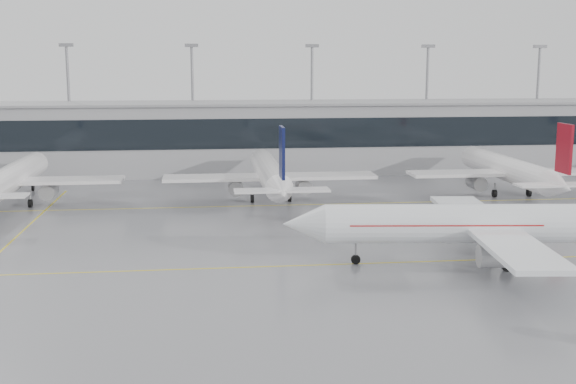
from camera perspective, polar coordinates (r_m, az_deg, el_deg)
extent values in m
plane|color=gray|center=(68.91, 1.16, -5.82)|extent=(320.00, 320.00, 0.00)
cube|color=yellow|center=(68.91, 1.16, -5.82)|extent=(120.00, 0.25, 0.01)
cube|color=yellow|center=(97.92, -1.22, -1.06)|extent=(120.00, 0.25, 0.01)
cube|color=yellow|center=(85.44, -20.70, -3.36)|extent=(0.25, 60.00, 0.01)
cube|color=#9A9A9E|center=(128.64, -2.59, 4.28)|extent=(180.00, 15.00, 12.00)
cube|color=black|center=(121.00, -2.34, 4.63)|extent=(180.00, 0.20, 5.00)
cube|color=gray|center=(128.17, -2.61, 7.04)|extent=(182.00, 16.00, 0.40)
cylinder|color=gray|center=(136.03, -16.88, 6.29)|extent=(0.50, 0.50, 22.00)
cube|color=gray|center=(135.85, -17.13, 11.04)|extent=(2.40, 1.00, 0.60)
cylinder|color=gray|center=(133.92, -7.52, 6.57)|extent=(0.50, 0.50, 22.00)
cube|color=gray|center=(133.74, -7.63, 11.41)|extent=(2.40, 1.00, 0.60)
cylinder|color=gray|center=(135.40, 1.89, 6.69)|extent=(0.50, 0.50, 22.00)
cube|color=gray|center=(135.22, 1.92, 11.48)|extent=(2.40, 1.00, 0.60)
cylinder|color=gray|center=(140.36, 10.87, 6.64)|extent=(0.50, 0.50, 22.00)
cube|color=gray|center=(140.19, 11.02, 11.25)|extent=(2.40, 1.00, 0.60)
cylinder|color=gray|center=(148.44, 19.05, 6.44)|extent=(0.50, 0.50, 22.00)
cube|color=gray|center=(148.28, 19.30, 10.80)|extent=(2.40, 1.00, 0.60)
cylinder|color=white|center=(70.78, 14.49, -2.42)|extent=(28.66, 6.68, 3.73)
cone|color=white|center=(68.37, 1.24, -2.54)|extent=(4.37, 4.13, 3.73)
cube|color=white|center=(71.27, 15.64, -2.72)|extent=(8.20, 31.15, 0.45)
cylinder|color=#9B9B9C|center=(67.01, 16.31, -4.88)|extent=(3.80, 2.47, 2.10)
cylinder|color=#9B9B9C|center=(75.97, 14.22, -3.04)|extent=(3.80, 2.47, 2.10)
cylinder|color=gray|center=(69.35, 5.38, -4.68)|extent=(0.20, 0.20, 1.63)
cylinder|color=black|center=(69.56, 5.37, -5.33)|extent=(0.93, 0.39, 0.90)
cylinder|color=gray|center=(69.65, 16.94, -4.93)|extent=(0.24, 0.24, 1.63)
cylinder|color=black|center=(69.86, 16.91, -5.58)|extent=(1.14, 0.56, 1.10)
cylinder|color=gray|center=(74.47, 15.75, -3.91)|extent=(0.24, 0.24, 1.63)
cylinder|color=black|center=(74.66, 15.72, -4.52)|extent=(1.14, 0.56, 1.10)
cube|color=#B70F0F|center=(70.02, 12.12, -2.29)|extent=(18.30, 5.63, 0.12)
cylinder|color=white|center=(105.04, -20.88, 1.13)|extent=(3.59, 27.36, 3.59)
cone|color=white|center=(120.15, -19.08, 2.28)|extent=(3.59, 4.00, 3.59)
cube|color=white|center=(103.66, -21.06, 0.79)|extent=(29.64, 5.00, 0.45)
cylinder|color=#9B9B9C|center=(103.29, -18.37, 0.07)|extent=(2.10, 3.60, 2.10)
cylinder|color=gray|center=(115.68, -19.53, 0.69)|extent=(0.20, 0.20, 1.56)
cylinder|color=black|center=(115.80, -19.51, 0.31)|extent=(0.30, 0.90, 0.90)
cylinder|color=gray|center=(102.41, -19.72, -0.41)|extent=(0.24, 0.24, 1.56)
cylinder|color=black|center=(102.55, -19.70, -0.84)|extent=(0.45, 1.10, 1.10)
cylinder|color=white|center=(102.19, -1.50, 1.56)|extent=(3.59, 27.36, 3.59)
cone|color=white|center=(117.67, -2.19, 2.67)|extent=(3.59, 4.00, 3.59)
cone|color=white|center=(86.00, -0.50, -0.04)|extent=(3.59, 5.60, 3.59)
cube|color=white|center=(100.77, -1.42, 1.21)|extent=(29.64, 5.00, 0.45)
cube|color=white|center=(85.75, -0.49, 0.14)|extent=(11.40, 2.80, 0.25)
cube|color=#0D123E|center=(84.89, -0.48, 3.14)|extent=(0.35, 3.60, 6.12)
cylinder|color=#9B9B9C|center=(101.19, -4.15, 0.36)|extent=(2.10, 3.60, 2.10)
cylinder|color=#9B9B9C|center=(102.05, 1.25, 0.47)|extent=(2.10, 3.60, 2.10)
cylinder|color=gray|center=(113.10, -1.98, 1.06)|extent=(0.20, 0.20, 1.56)
cylinder|color=black|center=(113.22, -1.98, 0.67)|extent=(0.30, 0.90, 0.90)
cylinder|color=gray|center=(99.93, -2.84, -0.08)|extent=(0.24, 0.24, 1.56)
cylinder|color=black|center=(100.07, -2.84, -0.52)|extent=(0.45, 1.10, 1.10)
cylinder|color=gray|center=(100.40, 0.12, -0.02)|extent=(0.24, 0.24, 1.56)
cylinder|color=black|center=(100.54, 0.12, -0.46)|extent=(0.45, 1.10, 1.10)
cylinder|color=white|center=(110.92, 16.83, 1.80)|extent=(3.59, 27.36, 3.59)
cone|color=white|center=(125.32, 14.00, 2.83)|extent=(3.59, 4.00, 3.59)
cone|color=white|center=(96.21, 20.70, 0.38)|extent=(3.59, 5.60, 3.59)
cube|color=white|center=(109.61, 17.13, 1.48)|extent=(29.64, 5.00, 0.45)
cube|color=white|center=(95.98, 20.77, 0.54)|extent=(11.40, 2.80, 0.25)
cube|color=maroon|center=(95.22, 20.99, 3.23)|extent=(0.35, 3.60, 6.12)
cylinder|color=#9B9B9C|center=(108.46, 14.66, 0.71)|extent=(2.10, 3.60, 2.10)
cylinder|color=#9B9B9C|center=(112.29, 19.23, 0.78)|extent=(2.10, 3.60, 2.10)
cylinder|color=gray|center=(121.04, 14.78, 1.32)|extent=(0.20, 0.20, 1.56)
cylinder|color=black|center=(121.16, 14.76, 0.96)|extent=(0.30, 0.90, 0.90)
cylinder|color=gray|center=(108.00, 16.02, 0.30)|extent=(0.24, 0.24, 1.56)
cylinder|color=black|center=(108.12, 16.00, -0.11)|extent=(0.45, 1.10, 1.10)
cylinder|color=gray|center=(110.10, 18.52, 0.35)|extent=(0.24, 0.24, 1.56)
cylinder|color=black|center=(110.22, 18.50, -0.05)|extent=(0.45, 1.10, 1.10)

